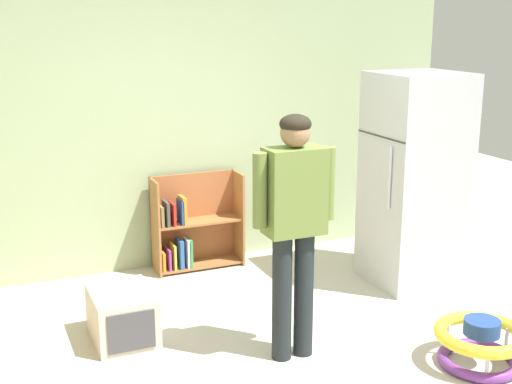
% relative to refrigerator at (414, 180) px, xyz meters
% --- Properties ---
extents(ground_plane, '(12.00, 12.00, 0.00)m').
position_rel_refrigerator_xyz_m(ground_plane, '(-1.60, -1.10, -0.89)').
color(ground_plane, '#BDB4A7').
rests_on(ground_plane, ground).
extents(back_wall, '(5.20, 0.06, 2.70)m').
position_rel_refrigerator_xyz_m(back_wall, '(-1.60, 1.23, 0.46)').
color(back_wall, '#9FB085').
rests_on(back_wall, ground).
extents(refrigerator, '(0.73, 0.68, 1.78)m').
position_rel_refrigerator_xyz_m(refrigerator, '(0.00, 0.00, 0.00)').
color(refrigerator, '#B7BABF').
rests_on(refrigerator, ground).
extents(bookshelf, '(0.80, 0.28, 0.85)m').
position_rel_refrigerator_xyz_m(bookshelf, '(-1.63, 1.04, -0.52)').
color(bookshelf, '#9C6436').
rests_on(bookshelf, ground).
extents(standing_person, '(0.57, 0.22, 1.64)m').
position_rel_refrigerator_xyz_m(standing_person, '(-1.53, -0.82, 0.09)').
color(standing_person, '#1F2528').
rests_on(standing_person, ground).
extents(baby_walker, '(0.60, 0.60, 0.32)m').
position_rel_refrigerator_xyz_m(baby_walker, '(-0.46, -1.42, -0.73)').
color(baby_walker, '#743696').
rests_on(baby_walker, ground).
extents(pet_carrier, '(0.42, 0.55, 0.36)m').
position_rel_refrigerator_xyz_m(pet_carrier, '(-2.52, -0.14, -0.71)').
color(pet_carrier, beige).
rests_on(pet_carrier, ground).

